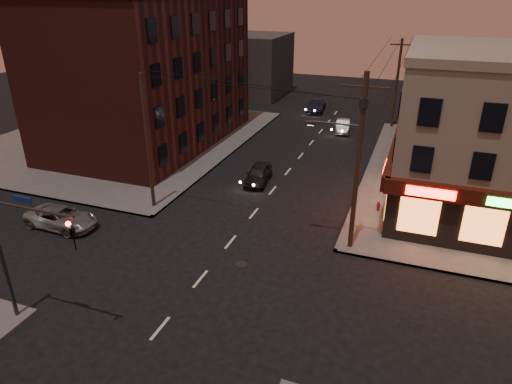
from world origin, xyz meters
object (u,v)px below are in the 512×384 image
at_px(suv_cross, 61,218).
at_px(fire_hydrant, 378,206).
at_px(sedan_near, 258,174).
at_px(sedan_mid, 343,126).
at_px(sedan_far, 316,105).

bearing_deg(suv_cross, fire_hydrant, -62.10).
height_order(sedan_near, fire_hydrant, sedan_near).
height_order(sedan_mid, sedan_far, sedan_far).
distance_m(suv_cross, sedan_mid, 29.65).
bearing_deg(sedan_near, suv_cross, -135.88).
relative_size(sedan_mid, sedan_far, 0.80).
relative_size(sedan_mid, fire_hydrant, 5.77).
height_order(suv_cross, sedan_near, sedan_near).
relative_size(suv_cross, sedan_near, 1.17).
xyz_separation_m(suv_cross, sedan_far, (8.30, 34.14, 0.04)).
distance_m(sedan_near, sedan_mid, 16.09).
relative_size(suv_cross, sedan_far, 0.98).
bearing_deg(fire_hydrant, sedan_near, 167.59).
height_order(sedan_mid, fire_hydrant, sedan_mid).
bearing_deg(sedan_near, sedan_far, 86.19).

